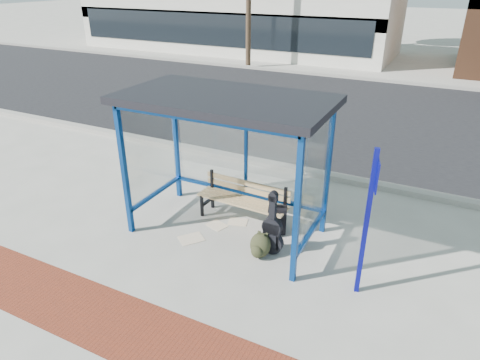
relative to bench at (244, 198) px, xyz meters
The scene contains 16 objects.
ground 0.65m from the bench, 102.64° to the right, with size 120.00×120.00×0.00m, color #B2ADA0.
brick_paver_strip 3.09m from the bench, 91.92° to the right, with size 60.00×1.00×0.01m, color maroon.
curb_near 2.48m from the bench, 92.41° to the left, with size 60.00×0.25×0.12m, color gray.
street_asphalt 7.56m from the bench, 90.78° to the left, with size 60.00×10.00×0.00m, color black.
curb_far 12.65m from the bench, 90.47° to the left, with size 60.00×0.25×0.12m, color gray.
far_sidewalk 14.55m from the bench, 90.40° to the left, with size 60.00×4.00×0.01m, color #B2ADA0.
bus_shelter 1.67m from the bench, 104.86° to the right, with size 3.30×1.80×2.42m.
storefront_white 19.81m from the bench, 117.45° to the left, with size 18.00×6.04×4.00m.
bench is the anchor object (origin of this frame).
guitar_bag 1.11m from the bench, 39.91° to the right, with size 0.38×0.11×1.05m.
suitcase 0.74m from the bench, ahead, with size 0.36×0.29×0.55m.
backpack 1.17m from the bench, 50.95° to the right, with size 0.35×0.32×0.41m.
sign_post 2.64m from the bench, 23.95° to the right, with size 0.12×0.27×2.19m.
newspaper_a 0.69m from the bench, 131.94° to the right, with size 0.34×0.27×0.01m, color white.
newspaper_b 1.18m from the bench, 118.81° to the right, with size 0.40×0.32×0.01m, color white.
newspaper_c 0.47m from the bench, 119.88° to the right, with size 0.35×0.27×0.01m, color white.
Camera 1 is at (3.06, -5.62, 4.09)m, focal length 32.00 mm.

